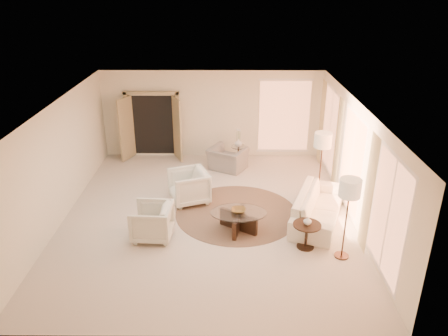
{
  "coord_description": "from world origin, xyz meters",
  "views": [
    {
      "loc": [
        0.47,
        -9.46,
        5.41
      ],
      "look_at": [
        0.4,
        0.4,
        1.1
      ],
      "focal_mm": 35.0,
      "sensor_mm": 36.0,
      "label": 1
    }
  ],
  "objects_px": {
    "accent_chair": "(227,155)",
    "bowl": "(239,210)",
    "end_vase": "(308,221)",
    "sofa": "(318,207)",
    "armchair_left": "(189,185)",
    "side_table": "(238,153)",
    "armchair_right": "(152,220)",
    "side_vase": "(238,143)",
    "end_table": "(307,232)",
    "floor_lamp_far": "(350,192)",
    "coffee_table": "(238,219)",
    "floor_lamp_near": "(323,143)"
  },
  "relations": [
    {
      "from": "side_table",
      "to": "sofa",
      "type": "bearing_deg",
      "value": -63.04
    },
    {
      "from": "floor_lamp_far",
      "to": "end_vase",
      "type": "xyz_separation_m",
      "value": [
        -0.71,
        0.34,
        -0.87
      ]
    },
    {
      "from": "side_table",
      "to": "end_table",
      "type": "bearing_deg",
      "value": -74.2
    },
    {
      "from": "accent_chair",
      "to": "bowl",
      "type": "height_order",
      "value": "accent_chair"
    },
    {
      "from": "coffee_table",
      "to": "bowl",
      "type": "distance_m",
      "value": 0.22
    },
    {
      "from": "armchair_right",
      "to": "side_table",
      "type": "distance_m",
      "value": 4.86
    },
    {
      "from": "bowl",
      "to": "side_table",
      "type": "bearing_deg",
      "value": 88.68
    },
    {
      "from": "armchair_left",
      "to": "coffee_table",
      "type": "relative_size",
      "value": 0.56
    },
    {
      "from": "floor_lamp_near",
      "to": "side_table",
      "type": "bearing_deg",
      "value": 129.82
    },
    {
      "from": "bowl",
      "to": "floor_lamp_near",
      "type": "bearing_deg",
      "value": 36.91
    },
    {
      "from": "end_table",
      "to": "side_table",
      "type": "bearing_deg",
      "value": 105.8
    },
    {
      "from": "coffee_table",
      "to": "end_table",
      "type": "distance_m",
      "value": 1.61
    },
    {
      "from": "sofa",
      "to": "bowl",
      "type": "relative_size",
      "value": 7.44
    },
    {
      "from": "armchair_left",
      "to": "end_vase",
      "type": "distance_m",
      "value": 3.44
    },
    {
      "from": "armchair_right",
      "to": "side_vase",
      "type": "height_order",
      "value": "armchair_right"
    },
    {
      "from": "side_table",
      "to": "accent_chair",
      "type": "bearing_deg",
      "value": -121.7
    },
    {
      "from": "armchair_left",
      "to": "accent_chair",
      "type": "distance_m",
      "value": 2.35
    },
    {
      "from": "armchair_left",
      "to": "side_table",
      "type": "height_order",
      "value": "armchair_left"
    },
    {
      "from": "floor_lamp_near",
      "to": "side_vase",
      "type": "bearing_deg",
      "value": 129.82
    },
    {
      "from": "coffee_table",
      "to": "floor_lamp_far",
      "type": "distance_m",
      "value": 2.69
    },
    {
      "from": "sofa",
      "to": "armchair_left",
      "type": "relative_size",
      "value": 2.57
    },
    {
      "from": "end_table",
      "to": "side_table",
      "type": "relative_size",
      "value": 1.13
    },
    {
      "from": "floor_lamp_near",
      "to": "accent_chair",
      "type": "bearing_deg",
      "value": 141.63
    },
    {
      "from": "sofa",
      "to": "end_table",
      "type": "relative_size",
      "value": 4.04
    },
    {
      "from": "floor_lamp_near",
      "to": "armchair_right",
      "type": "bearing_deg",
      "value": -154.73
    },
    {
      "from": "floor_lamp_far",
      "to": "accent_chair",
      "type": "bearing_deg",
      "value": 117.84
    },
    {
      "from": "floor_lamp_near",
      "to": "bowl",
      "type": "height_order",
      "value": "floor_lamp_near"
    },
    {
      "from": "accent_chair",
      "to": "end_table",
      "type": "distance_m",
      "value": 4.56
    },
    {
      "from": "sofa",
      "to": "end_vase",
      "type": "bearing_deg",
      "value": 178.1
    },
    {
      "from": "end_vase",
      "to": "bowl",
      "type": "bearing_deg",
      "value": 154.39
    },
    {
      "from": "end_table",
      "to": "floor_lamp_near",
      "type": "xyz_separation_m",
      "value": [
        0.71,
        2.32,
        1.17
      ]
    },
    {
      "from": "side_vase",
      "to": "bowl",
      "type": "bearing_deg",
      "value": -91.32
    },
    {
      "from": "sofa",
      "to": "armchair_left",
      "type": "bearing_deg",
      "value": 94.06
    },
    {
      "from": "sofa",
      "to": "side_vase",
      "type": "bearing_deg",
      "value": 47.26
    },
    {
      "from": "side_table",
      "to": "floor_lamp_far",
      "type": "relative_size",
      "value": 0.3
    },
    {
      "from": "floor_lamp_near",
      "to": "end_vase",
      "type": "bearing_deg",
      "value": -106.99
    },
    {
      "from": "armchair_left",
      "to": "end_table",
      "type": "xyz_separation_m",
      "value": [
        2.71,
        -2.11,
        -0.08
      ]
    },
    {
      "from": "armchair_left",
      "to": "coffee_table",
      "type": "distance_m",
      "value": 1.9
    },
    {
      "from": "end_table",
      "to": "bowl",
      "type": "relative_size",
      "value": 1.84
    },
    {
      "from": "armchair_left",
      "to": "floor_lamp_near",
      "type": "relative_size",
      "value": 0.52
    },
    {
      "from": "coffee_table",
      "to": "side_table",
      "type": "relative_size",
      "value": 3.16
    },
    {
      "from": "end_table",
      "to": "accent_chair",
      "type": "bearing_deg",
      "value": 111.97
    },
    {
      "from": "accent_chair",
      "to": "floor_lamp_near",
      "type": "xyz_separation_m",
      "value": [
        2.41,
        -1.91,
        1.1
      ]
    },
    {
      "from": "bowl",
      "to": "end_vase",
      "type": "height_order",
      "value": "end_vase"
    },
    {
      "from": "armchair_left",
      "to": "floor_lamp_far",
      "type": "distance_m",
      "value": 4.34
    },
    {
      "from": "floor_lamp_far",
      "to": "end_table",
      "type": "bearing_deg",
      "value": 154.27
    },
    {
      "from": "armchair_left",
      "to": "end_table",
      "type": "relative_size",
      "value": 1.57
    },
    {
      "from": "end_vase",
      "to": "sofa",
      "type": "bearing_deg",
      "value": 67.8
    },
    {
      "from": "armchair_left",
      "to": "floor_lamp_near",
      "type": "xyz_separation_m",
      "value": [
        3.42,
        0.21,
        1.09
      ]
    },
    {
      "from": "armchair_left",
      "to": "end_vase",
      "type": "relative_size",
      "value": 5.19
    }
  ]
}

